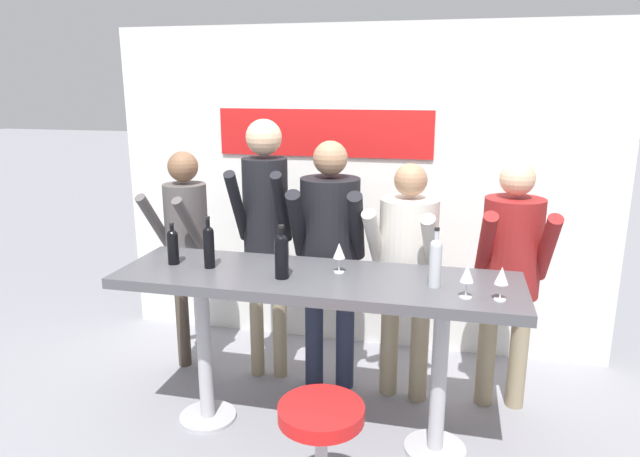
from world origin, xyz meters
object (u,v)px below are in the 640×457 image
object	(u,v)px
person_center	(407,259)
wine_glass_0	(339,252)
wine_glass_1	(502,277)
tasting_table	(316,300)
person_center_right	(511,261)
bar_stool	(321,446)
person_center_left	(330,241)
wine_bottle_1	(209,245)
wine_bottle_0	(435,260)
person_left	(265,219)
person_far_left	(186,236)
wine_bottle_2	(282,254)
wine_bottle_3	(173,245)
wine_glass_2	(467,275)

from	to	relation	value
person_center	wine_glass_0	size ratio (longest dim) A/B	9.05
person_center	wine_glass_1	world-z (taller)	person_center
tasting_table	person_center	bearing A→B (deg)	50.13
person_center_right	bar_stool	bearing A→B (deg)	-128.23
person_center_left	wine_glass_0	xyz separation A→B (m)	(0.16, -0.50, 0.08)
person_center_left	person_center_right	xyz separation A→B (m)	(1.16, 0.02, -0.06)
wine_bottle_1	person_center	bearing A→B (deg)	27.16
wine_bottle_0	wine_glass_0	distance (m)	0.56
person_left	wine_bottle_1	world-z (taller)	person_left
person_far_left	wine_bottle_2	xyz separation A→B (m)	(0.93, -0.70, 0.14)
person_far_left	person_left	size ratio (longest dim) A/B	0.88
wine_bottle_1	wine_glass_1	size ratio (longest dim) A/B	1.76
person_center	person_center_right	size ratio (longest dim) A/B	0.98
wine_bottle_3	bar_stool	bearing A→B (deg)	-33.41
wine_bottle_3	wine_glass_0	xyz separation A→B (m)	(1.01, 0.07, 0.01)
person_far_left	person_center_left	size ratio (longest dim) A/B	0.94
person_center_right	wine_glass_1	xyz separation A→B (m)	(-0.12, -0.76, 0.14)
tasting_table	wine_bottle_3	world-z (taller)	wine_bottle_3
person_far_left	person_center_right	bearing A→B (deg)	7.33
tasting_table	person_far_left	world-z (taller)	person_far_left
wine_bottle_1	wine_bottle_0	bearing A→B (deg)	-0.95
person_center_right	wine_bottle_2	xyz separation A→B (m)	(-1.28, -0.69, 0.16)
bar_stool	person_far_left	bearing A→B (deg)	134.62
person_center_right	person_far_left	bearing A→B (deg)	176.34
wine_bottle_0	wine_bottle_1	distance (m)	1.31
wine_glass_0	person_center_left	bearing A→B (deg)	108.24
person_center_right	wine_bottle_3	world-z (taller)	person_center_right
tasting_table	wine_bottle_0	world-z (taller)	wine_bottle_0
person_far_left	person_center	distance (m)	1.58
wine_bottle_2	wine_glass_1	size ratio (longest dim) A/B	1.73
person_center_left	person_center	distance (m)	0.52
person_far_left	wine_bottle_0	size ratio (longest dim) A/B	4.98
person_center	bar_stool	bearing A→B (deg)	-92.92
wine_bottle_3	wine_glass_2	size ratio (longest dim) A/B	1.44
person_center_right	wine_bottle_1	size ratio (longest dim) A/B	5.23
wine_bottle_2	wine_glass_0	bearing A→B (deg)	29.90
person_far_left	person_left	xyz separation A→B (m)	(0.59, 0.01, 0.16)
person_far_left	wine_glass_2	bearing A→B (deg)	-14.29
person_far_left	wine_glass_0	distance (m)	1.34
person_center	wine_bottle_0	distance (m)	0.65
wine_glass_0	wine_glass_2	distance (m)	0.75
wine_glass_1	wine_glass_0	bearing A→B (deg)	164.72
person_center_left	wine_bottle_3	bearing A→B (deg)	-150.83
person_left	person_center_right	distance (m)	1.63
wine_glass_2	wine_glass_0	bearing A→B (deg)	160.92
wine_glass_0	wine_bottle_3	bearing A→B (deg)	-175.96
person_center_left	wine_bottle_0	xyz separation A→B (m)	(0.71, -0.61, 0.11)
person_center_left	wine_bottle_0	bearing A→B (deg)	-45.74
person_center_left	wine_bottle_1	distance (m)	0.85
person_center	wine_bottle_0	bearing A→B (deg)	-62.77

